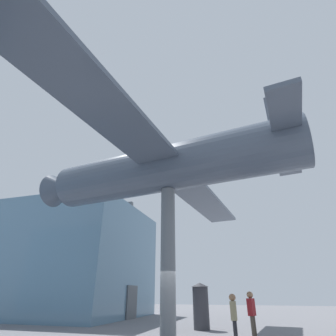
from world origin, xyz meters
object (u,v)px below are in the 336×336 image
(suspended_airplane, at_px, (162,169))
(visitor_second, at_px, (234,315))
(support_pylon_central, at_px, (168,260))
(info_kiosk, at_px, (201,305))
(visitor_person, at_px, (252,311))

(suspended_airplane, relative_size, visitor_second, 12.12)
(support_pylon_central, bearing_deg, visitor_second, -63.87)
(info_kiosk, bearing_deg, suspended_airplane, 174.73)
(visitor_person, height_order, info_kiosk, info_kiosk)
(visitor_second, relative_size, info_kiosk, 0.76)
(visitor_person, relative_size, info_kiosk, 0.80)
(support_pylon_central, relative_size, suspended_airplane, 0.28)
(visitor_person, bearing_deg, suspended_airplane, -26.60)
(visitor_second, height_order, info_kiosk, info_kiosk)
(support_pylon_central, distance_m, info_kiosk, 5.81)
(support_pylon_central, height_order, suspended_airplane, suspended_airplane)
(support_pylon_central, relative_size, visitor_person, 3.24)
(support_pylon_central, xyz_separation_m, visitor_person, (2.97, -2.88, -1.88))
(info_kiosk, bearing_deg, support_pylon_central, 177.95)
(visitor_second, bearing_deg, support_pylon_central, 114.76)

